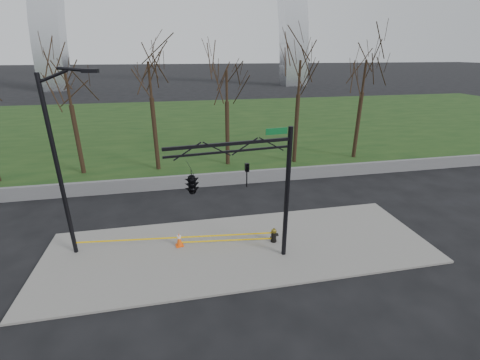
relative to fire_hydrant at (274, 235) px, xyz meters
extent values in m
plane|color=black|center=(-1.66, -0.14, -0.44)|extent=(500.00, 500.00, 0.00)
cube|color=gray|center=(-1.66, -0.14, -0.39)|extent=(18.00, 6.00, 0.10)
cube|color=#163312|center=(-1.66, 29.86, -0.41)|extent=(120.00, 40.00, 0.06)
cube|color=#59595B|center=(-1.66, 7.86, 0.01)|extent=(60.00, 0.30, 0.90)
cylinder|color=black|center=(-0.01, 0.00, -0.31)|extent=(0.30, 0.30, 0.05)
cylinder|color=black|center=(-0.01, 0.00, -0.08)|extent=(0.23, 0.23, 0.53)
cylinder|color=black|center=(0.17, 0.05, -0.03)|extent=(0.21, 0.19, 0.14)
cylinder|color=black|center=(-0.14, -0.04, -0.06)|extent=(0.11, 0.11, 0.09)
cylinder|color=olive|center=(-0.01, 0.00, 0.21)|extent=(0.26, 0.26, 0.05)
ellipsoid|color=olive|center=(-0.01, 0.00, 0.26)|extent=(0.25, 0.25, 0.18)
cylinder|color=olive|center=(-0.01, 0.00, 0.36)|extent=(0.05, 0.05, 0.07)
cube|color=#FA530D|center=(-4.52, 0.53, -0.32)|extent=(0.41, 0.41, 0.04)
cone|color=#FA530D|center=(-4.52, 0.53, 0.02)|extent=(0.27, 0.27, 0.65)
cylinder|color=white|center=(-4.52, 0.53, 0.14)|extent=(0.21, 0.21, 0.10)
cylinder|color=black|center=(-9.23, 0.97, 3.56)|extent=(0.18, 0.18, 8.00)
cylinder|color=black|center=(-8.69, 0.86, 7.41)|extent=(1.26, 0.36, 0.56)
cylinder|color=black|center=(-7.85, 0.70, 7.66)|extent=(1.21, 0.35, 0.22)
cube|color=black|center=(-7.27, 0.58, 7.61)|extent=(0.63, 0.33, 0.14)
cylinder|color=black|center=(0.14, -1.09, 2.56)|extent=(0.20, 0.20, 6.00)
cube|color=black|center=(-2.35, -1.35, 5.06)|extent=(4.99, 0.64, 0.12)
cube|color=black|center=(-2.35, -1.35, 4.76)|extent=(4.98, 0.60, 0.08)
cube|color=#0C5926|center=(-0.46, -1.15, 5.41)|extent=(0.90, 0.13, 0.25)
imported|color=black|center=(-1.65, -1.28, 3.71)|extent=(0.18, 0.22, 1.00)
imported|color=black|center=(-3.84, -1.51, 3.71)|extent=(0.78, 2.53, 1.00)
cube|color=yellow|center=(-4.62, 0.48, 0.14)|extent=(9.22, 0.97, 0.08)
cube|color=yellow|center=(-2.26, 0.26, -0.16)|extent=(4.51, 0.53, 0.08)
camera|label=1|loc=(-4.30, -12.96, 8.28)|focal=24.20mm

